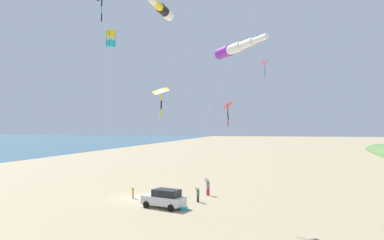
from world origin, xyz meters
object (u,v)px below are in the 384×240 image
object	(u,v)px
cooler_box	(184,208)
kite_delta_yellow_midlevel	(264,63)
parked_car	(164,198)
kite_delta_rainbow_low_near	(227,105)
person_child_green_jacket	(198,194)
person_child_grey_jacket	(133,192)
person_adult_flyer	(208,186)
kite_windsock_blue_topmost	(234,49)
kite_delta_green_low_center	(160,91)
kite_windsock_magenta_far_left	(161,8)
kite_box_orange_high_right	(111,39)

from	to	relation	value
cooler_box	kite_delta_yellow_midlevel	world-z (taller)	kite_delta_yellow_midlevel
parked_car	kite_delta_rainbow_low_near	size ratio (longest dim) A/B	0.45
person_child_green_jacket	person_child_grey_jacket	distance (m)	7.57
kite_delta_rainbow_low_near	kite_delta_yellow_midlevel	size ratio (longest dim) A/B	0.69
person_adult_flyer	kite_windsock_blue_topmost	xyz separation A→B (m)	(4.78, -14.40, 12.82)
cooler_box	kite_delta_green_low_center	xyz separation A→B (m)	(-0.13, -6.96, 10.57)
person_child_grey_jacket	kite_windsock_magenta_far_left	bearing A→B (deg)	-57.05
parked_car	kite_delta_green_low_center	size ratio (longest dim) A/B	0.41
kite_delta_yellow_midlevel	person_adult_flyer	bearing A→B (deg)	154.51
kite_windsock_blue_topmost	kite_delta_green_low_center	bearing A→B (deg)	-175.99
person_adult_flyer	person_child_grey_jacket	world-z (taller)	person_adult_flyer
cooler_box	person_adult_flyer	xyz separation A→B (m)	(0.80, 7.84, 0.87)
person_adult_flyer	kite_delta_yellow_midlevel	world-z (taller)	kite_delta_yellow_midlevel
cooler_box	kite_windsock_magenta_far_left	size ratio (longest dim) A/B	0.03
cooler_box	kite_delta_yellow_midlevel	bearing A→B (deg)	31.98
kite_windsock_magenta_far_left	kite_box_orange_high_right	world-z (taller)	kite_windsock_magenta_far_left
parked_car	person_child_grey_jacket	size ratio (longest dim) A/B	3.65
kite_box_orange_high_right	kite_windsock_magenta_far_left	bearing A→B (deg)	29.19
kite_box_orange_high_right	kite_delta_green_low_center	distance (m)	5.45
person_child_green_jacket	kite_delta_rainbow_low_near	xyz separation A→B (m)	(3.98, -5.82, 9.08)
kite_box_orange_high_right	parked_car	bearing A→B (deg)	80.80
parked_car	kite_windsock_blue_topmost	bearing A→B (deg)	-42.51
cooler_box	person_adult_flyer	size ratio (longest dim) A/B	0.31
kite_delta_yellow_midlevel	cooler_box	bearing A→B (deg)	-148.02
cooler_box	person_child_green_jacket	world-z (taller)	person_child_green_jacket
person_child_grey_jacket	kite_windsock_blue_topmost	bearing A→B (deg)	-40.27
person_adult_flyer	person_child_green_jacket	xyz separation A→B (m)	(-0.35, -3.84, -0.19)
kite_delta_rainbow_low_near	cooler_box	bearing A→B (deg)	157.59
person_child_green_jacket	kite_delta_yellow_midlevel	size ratio (longest dim) A/B	0.11
person_adult_flyer	kite_windsock_blue_topmost	world-z (taller)	kite_windsock_blue_topmost
person_child_green_jacket	kite_delta_yellow_midlevel	xyz separation A→B (m)	(7.02, 0.67, 13.86)
kite_windsock_blue_topmost	kite_delta_rainbow_low_near	world-z (taller)	kite_windsock_blue_topmost
person_child_green_jacket	kite_windsock_magenta_far_left	bearing A→B (deg)	-93.80
person_child_green_jacket	kite_windsock_blue_topmost	size ratio (longest dim) A/B	0.11
parked_car	cooler_box	size ratio (longest dim) A/B	7.44
person_child_green_jacket	kite_windsock_blue_topmost	bearing A→B (deg)	-64.05
cooler_box	parked_car	bearing A→B (deg)	165.29
kite_windsock_blue_topmost	kite_windsock_magenta_far_left	xyz separation A→B (m)	(-5.83, 0.15, 3.57)
kite_delta_yellow_midlevel	person_child_grey_jacket	bearing A→B (deg)	-178.18
kite_windsock_blue_topmost	kite_delta_rainbow_low_near	bearing A→B (deg)	103.72
person_child_grey_jacket	kite_box_orange_high_right	bearing A→B (deg)	-74.47
person_child_green_jacket	person_child_grey_jacket	size ratio (longest dim) A/B	1.28
kite_delta_yellow_midlevel	kite_windsock_blue_topmost	bearing A→B (deg)	-99.52
parked_car	person_child_green_jacket	distance (m)	4.33
person_child_grey_jacket	person_adult_flyer	bearing A→B (deg)	24.69
kite_box_orange_high_right	person_child_green_jacket	bearing A→B (deg)	71.61
person_child_grey_jacket	kite_delta_rainbow_low_near	size ratio (longest dim) A/B	0.12
kite_windsock_blue_topmost	person_child_grey_jacket	bearing A→B (deg)	139.73
parked_car	person_child_green_jacket	size ratio (longest dim) A/B	2.84
kite_delta_green_low_center	kite_windsock_magenta_far_left	bearing A→B (deg)	101.40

